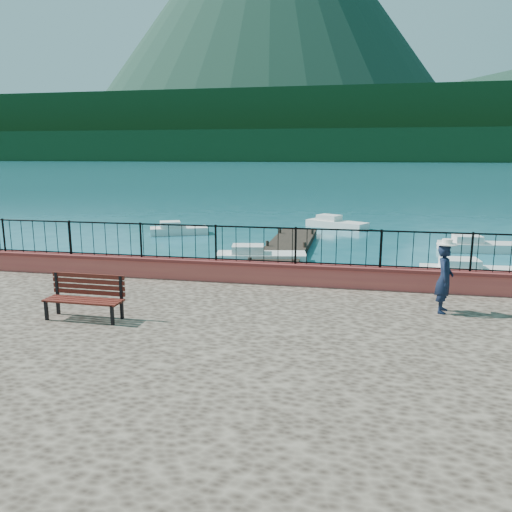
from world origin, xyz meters
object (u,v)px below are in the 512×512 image
at_px(boat_2, 479,243).
at_px(boat_3, 179,228).
at_px(boat_4, 337,221).
at_px(boat_1, 476,269).
at_px(person, 444,279).
at_px(boat_0, 261,254).
at_px(park_bench, 85,306).

relative_size(boat_2, boat_3, 1.09).
bearing_deg(boat_2, boat_4, 131.74).
height_order(boat_1, boat_2, same).
height_order(person, boat_2, person).
bearing_deg(boat_0, park_bench, -107.95).
bearing_deg(boat_2, boat_0, -160.07).
distance_m(park_bench, boat_2, 19.88).
bearing_deg(boat_0, person, -68.33).
distance_m(person, boat_2, 14.81).
distance_m(boat_1, boat_2, 6.04).
height_order(park_bench, boat_1, park_bench).
relative_size(person, boat_3, 0.46).
height_order(boat_3, boat_4, same).
distance_m(boat_2, boat_4, 9.73).
xyz_separation_m(park_bench, boat_2, (11.48, 16.19, -1.09)).
bearing_deg(boat_4, person, -52.28).
height_order(park_bench, person, person).
bearing_deg(boat_4, boat_1, -36.46).
height_order(person, boat_0, person).
bearing_deg(boat_1, park_bench, -136.94).
distance_m(boat_0, boat_3, 9.13).
height_order(park_bench, boat_3, park_bench).
relative_size(park_bench, person, 1.11).
height_order(boat_2, boat_3, same).
distance_m(boat_3, boat_4, 10.10).
distance_m(park_bench, person, 7.82).
height_order(boat_2, boat_4, same).
xyz_separation_m(park_bench, person, (7.55, 2.00, 0.48)).
distance_m(boat_1, boat_3, 16.73).
bearing_deg(person, boat_0, 44.08).
relative_size(person, boat_2, 0.42).
bearing_deg(boat_2, person, -110.47).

